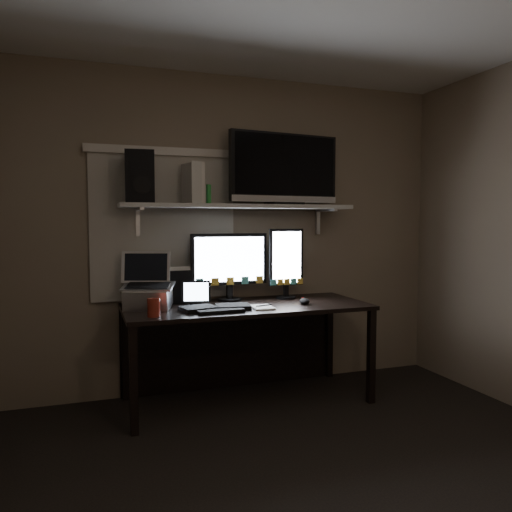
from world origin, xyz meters
name	(u,v)px	position (x,y,z in m)	size (l,w,h in m)	color
floor	(338,501)	(0.00, 0.00, 0.00)	(3.60, 3.60, 0.00)	black
back_wall	(233,234)	(0.00, 1.80, 1.25)	(3.60, 3.60, 0.00)	#6B5C4D
window_blinds	(164,228)	(-0.55, 1.79, 1.30)	(1.10, 0.02, 1.10)	beige
desk	(242,325)	(0.00, 1.55, 0.55)	(1.80, 0.75, 0.73)	black
wall_shelf	(239,206)	(0.00, 1.62, 1.46)	(1.80, 0.35, 0.03)	#AAABA6
monitor_landscape	(229,266)	(-0.07, 1.66, 1.00)	(0.62, 0.06, 0.54)	black
monitor_portrait	(286,263)	(0.39, 1.62, 1.01)	(0.28, 0.05, 0.57)	black
keyboard	(216,308)	(-0.27, 1.30, 0.75)	(0.50, 0.19, 0.03)	black
mouse	(305,301)	(0.42, 1.32, 0.75)	(0.08, 0.12, 0.04)	black
notepad	(262,307)	(0.06, 1.26, 0.74)	(0.15, 0.20, 0.01)	white
tablet	(196,293)	(-0.37, 1.51, 0.82)	(0.21, 0.09, 0.19)	black
file_sorter	(177,286)	(-0.48, 1.67, 0.86)	(0.21, 0.10, 0.27)	black
laptop	(148,281)	(-0.71, 1.50, 0.93)	(0.35, 0.29, 0.40)	silver
cup	(154,307)	(-0.72, 1.19, 0.79)	(0.08, 0.08, 0.12)	maroon
sticky_notes	(212,310)	(-0.30, 1.30, 0.73)	(0.33, 0.24, 0.00)	yellow
tv	(284,169)	(0.37, 1.62, 1.76)	(0.93, 0.17, 0.56)	black
game_console	(193,184)	(-0.36, 1.60, 1.63)	(0.08, 0.25, 0.30)	#B9B2A7
speaker	(140,177)	(-0.75, 1.60, 1.66)	(0.20, 0.25, 0.37)	black
bottles	(202,194)	(-0.30, 1.56, 1.55)	(0.22, 0.05, 0.14)	#A50F0C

